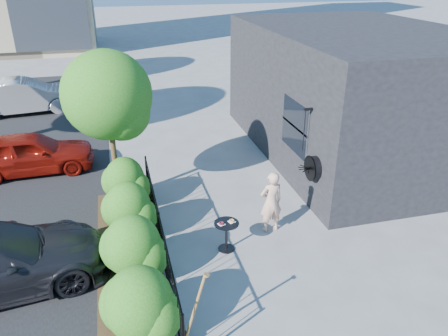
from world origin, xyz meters
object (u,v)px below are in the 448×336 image
object	(u,v)px
car_silver	(25,96)
patio_tree	(110,101)
cafe_table	(226,231)
car_red	(30,153)
woman	(271,202)
shovel	(194,314)

from	to	relation	value
car_silver	patio_tree	bearing A→B (deg)	-164.34
cafe_table	car_silver	bearing A→B (deg)	116.23
cafe_table	car_silver	world-z (taller)	car_silver
car_red	patio_tree	bearing A→B (deg)	-135.94
car_silver	car_red	bearing A→B (deg)	-177.41
car_red	car_silver	distance (m)	6.34
cafe_table	car_silver	distance (m)	12.92
cafe_table	car_red	xyz separation A→B (m)	(-4.71, 5.33, 0.15)
car_red	car_silver	xyz separation A→B (m)	(-1.00, 6.26, 0.09)
woman	car_silver	world-z (taller)	woman
patio_tree	shovel	distance (m)	5.79
cafe_table	car_red	distance (m)	7.12
woman	car_red	world-z (taller)	woman
woman	shovel	bearing A→B (deg)	44.41
shovel	car_silver	bearing A→B (deg)	107.88
woman	car_silver	bearing A→B (deg)	-64.12
patio_tree	car_silver	bearing A→B (deg)	112.11
patio_tree	woman	bearing A→B (deg)	-35.11
shovel	car_red	world-z (taller)	shovel
woman	shovel	world-z (taller)	woman
woman	car_red	size ratio (longest dim) A/B	0.41
cafe_table	woman	world-z (taller)	woman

